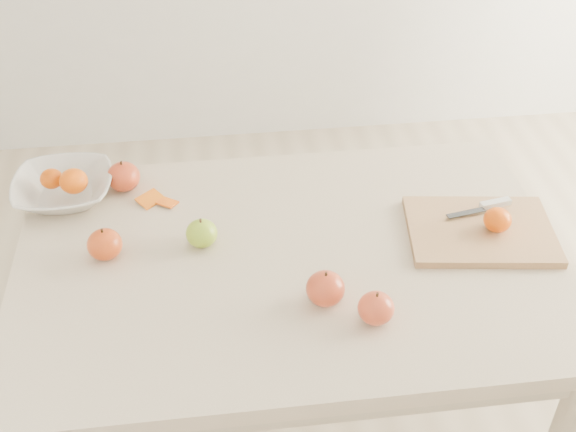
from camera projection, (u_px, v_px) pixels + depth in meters
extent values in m
cube|color=beige|center=(291.00, 262.00, 1.59)|extent=(1.20, 0.80, 0.04)
cylinder|color=#BCAA8E|center=(85.00, 298.00, 2.03)|extent=(0.06, 0.06, 0.71)
cylinder|color=#BCAA8E|center=(456.00, 266.00, 2.14)|extent=(0.06, 0.06, 0.71)
cube|color=tan|center=(480.00, 231.00, 1.63)|extent=(0.35, 0.28, 0.02)
ellipsoid|color=#D15507|center=(497.00, 220.00, 1.60)|extent=(0.06, 0.06, 0.05)
imported|color=silver|center=(64.00, 189.00, 1.72)|extent=(0.24, 0.24, 0.06)
ellipsoid|color=#D35407|center=(51.00, 179.00, 1.71)|extent=(0.05, 0.05, 0.05)
ellipsoid|color=#DE6007|center=(74.00, 181.00, 1.70)|extent=(0.07, 0.07, 0.06)
cube|color=orange|center=(151.00, 200.00, 1.73)|extent=(0.07, 0.07, 0.01)
cube|color=#E75D10|center=(167.00, 203.00, 1.72)|extent=(0.06, 0.05, 0.01)
cube|color=silver|center=(495.00, 203.00, 1.68)|extent=(0.08, 0.03, 0.01)
cube|color=#36393E|center=(466.00, 213.00, 1.65)|extent=(0.10, 0.03, 0.00)
ellipsoid|color=#609C15|center=(202.00, 233.00, 1.59)|extent=(0.07, 0.07, 0.06)
ellipsoid|color=maroon|center=(325.00, 288.00, 1.44)|extent=(0.08, 0.08, 0.07)
ellipsoid|color=#981503|center=(105.00, 244.00, 1.55)|extent=(0.08, 0.08, 0.07)
ellipsoid|color=maroon|center=(123.00, 177.00, 1.75)|extent=(0.08, 0.08, 0.07)
ellipsoid|color=#A41616|center=(376.00, 308.00, 1.40)|extent=(0.07, 0.07, 0.07)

